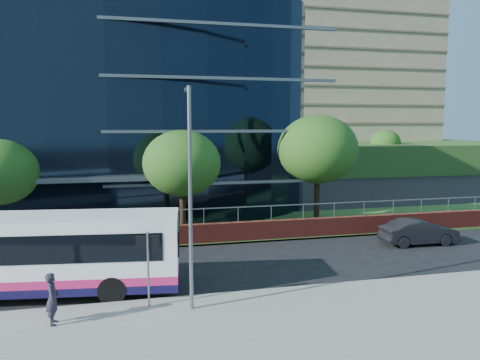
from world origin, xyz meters
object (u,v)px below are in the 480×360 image
object	(u,v)px
street_sign	(148,253)
tree_dist_f	(385,143)
tree_far_c	(182,163)
pedestrian	(52,299)
tree_far_b	(0,172)
parked_car	(419,232)
city_bus	(30,254)
tree_far_d	(318,149)
tree_dist_e	(284,142)
streetlight_east	(190,192)

from	to	relation	value
street_sign	tree_dist_f	size ratio (longest dim) A/B	0.46
tree_far_c	pedestrian	world-z (taller)	tree_far_c
tree_dist_f	tree_far_b	bearing A→B (deg)	-142.92
street_sign	parked_car	bearing A→B (deg)	21.37
street_sign	city_bus	world-z (taller)	city_bus
tree_far_c	tree_dist_f	world-z (taller)	tree_far_c
tree_far_c	tree_dist_f	bearing A→B (deg)	45.00
tree_far_d	pedestrian	world-z (taller)	tree_far_d
tree_far_c	tree_dist_e	bearing A→B (deg)	61.26
tree_far_c	tree_far_d	xyz separation A→B (m)	(9.00, 1.00, 0.65)
city_bus	pedestrian	xyz separation A→B (m)	(1.30, -3.40, -0.68)
street_sign	tree_far_d	size ratio (longest dim) A/B	0.38
tree_far_d	tree_dist_e	xyz separation A→B (m)	(8.00, 30.00, -0.65)
street_sign	streetlight_east	distance (m)	2.80
tree_far_b	city_bus	size ratio (longest dim) A/B	0.49
tree_dist_e	parked_car	distance (m)	35.98
street_sign	tree_far_b	size ratio (longest dim) A/B	0.46
pedestrian	tree_dist_e	bearing A→B (deg)	-30.84
tree_far_d	pedestrian	size ratio (longest dim) A/B	4.20
city_bus	tree_far_b	bearing A→B (deg)	116.68
city_bus	parked_car	bearing A→B (deg)	17.23
tree_far_b	tree_far_c	size ratio (longest dim) A/B	0.93
tree_far_c	tree_dist_e	xyz separation A→B (m)	(17.00, 31.00, 0.00)
tree_dist_f	pedestrian	size ratio (longest dim) A/B	3.41
tree_dist_f	parked_car	world-z (taller)	tree_dist_f
streetlight_east	street_sign	bearing A→B (deg)	158.64
tree_far_b	pedestrian	distance (m)	13.07
pedestrian	tree_far_c	bearing A→B (deg)	-29.19
street_sign	tree_far_d	distance (m)	16.61
parked_car	pedestrian	size ratio (longest dim) A/B	2.48
street_sign	tree_far_d	bearing A→B (deg)	45.22
street_sign	streetlight_east	xyz separation A→B (m)	(1.50, -0.59, 2.29)
tree_far_c	pedestrian	xyz separation A→B (m)	(-5.70, -11.43, -3.50)
street_sign	streetlight_east	world-z (taller)	streetlight_east
street_sign	tree_far_c	bearing A→B (deg)	76.71
tree_far_b	tree_far_d	xyz separation A→B (m)	(19.00, 0.50, 0.98)
streetlight_east	city_bus	distance (m)	7.30
parked_car	pedestrian	world-z (taller)	pedestrian
tree_far_d	tree_dist_e	distance (m)	31.06
tree_far_d	tree_dist_f	size ratio (longest dim) A/B	1.23
streetlight_east	tree_far_c	bearing A→B (deg)	84.89
pedestrian	streetlight_east	bearing A→B (deg)	-89.59
pedestrian	street_sign	bearing A→B (deg)	-77.95
tree_far_b	parked_car	size ratio (longest dim) A/B	1.37
tree_far_b	tree_dist_f	distance (m)	53.90
tree_far_d	streetlight_east	size ratio (longest dim) A/B	0.93
streetlight_east	pedestrian	distance (m)	5.81
tree_far_c	tree_far_b	bearing A→B (deg)	177.14
parked_car	tree_dist_f	bearing A→B (deg)	-26.20
tree_dist_e	streetlight_east	xyz separation A→B (m)	(-18.00, -42.17, -0.10)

